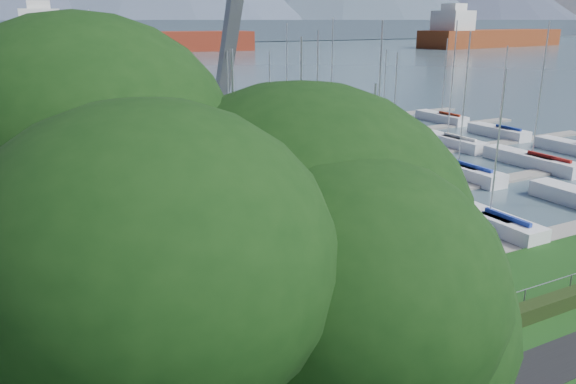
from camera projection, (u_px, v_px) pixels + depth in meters
water at (15, 50)px, 240.93m from camera, size 800.00×540.00×0.20m
hedge at (441, 342)px, 21.41m from camera, size 80.00×0.70×0.70m
fence at (436, 318)px, 21.50m from camera, size 80.00×0.04×0.04m
foothill at (5, 32)px, 298.01m from camera, size 900.00×80.00×12.00m
docks at (203, 185)px, 43.81m from camera, size 90.00×41.60×0.25m
tree at (231, 270)px, 8.38m from camera, size 8.79×7.51×12.62m
crane at (236, 115)px, 42.07m from camera, size 5.02×13.43×22.35m
cargo_ship_mid at (123, 42)px, 223.51m from camera, size 97.57×28.93×21.50m
cargo_ship_east at (487, 38)px, 266.52m from camera, size 87.84×28.25×21.50m
sailboat_fleet at (158, 110)px, 43.29m from camera, size 75.60×50.03×13.54m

